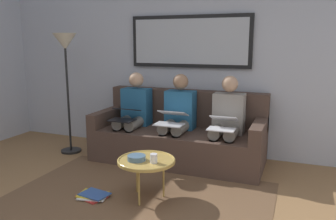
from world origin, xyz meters
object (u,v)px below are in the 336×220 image
at_px(bowl, 136,158).
at_px(magazine_stack, 93,195).
at_px(framed_mirror, 190,42).
at_px(laptop_black, 125,114).
at_px(person_left, 227,120).
at_px(standing_lamp, 66,55).
at_px(couch, 179,137).
at_px(coffee_table, 146,161).
at_px(cup, 154,158).
at_px(person_middle, 178,116).
at_px(person_right, 133,112).
at_px(laptop_silver, 171,118).
at_px(laptop_white, 223,123).

xyz_separation_m(bowl, magazine_stack, (0.43, 0.14, -0.41)).
height_order(framed_mirror, laptop_black, framed_mirror).
distance_m(framed_mirror, person_left, 1.23).
bearing_deg(standing_lamp, couch, -170.20).
xyz_separation_m(coffee_table, person_left, (-0.56, -1.15, 0.22)).
bearing_deg(coffee_table, cup, 152.81).
relative_size(bowl, person_middle, 0.16).
xyz_separation_m(couch, magazine_stack, (0.43, 1.41, -0.29)).
height_order(person_right, magazine_stack, person_right).
relative_size(person_left, laptop_silver, 3.10).
distance_m(bowl, magazine_stack, 0.60).
bearing_deg(person_middle, laptop_white, 159.32).
distance_m(cup, bowl, 0.19).
bearing_deg(magazine_stack, person_left, -128.54).
height_order(coffee_table, person_right, person_right).
height_order(person_left, person_middle, same).
distance_m(coffee_table, magazine_stack, 0.66).
distance_m(laptop_white, laptop_silver, 0.64).
relative_size(bowl, person_right, 0.16).
height_order(cup, laptop_silver, laptop_silver).
distance_m(couch, standing_lamp, 1.90).
bearing_deg(laptop_white, person_left, -90.00).
bearing_deg(person_right, magazine_stack, 99.04).
distance_m(framed_mirror, laptop_black, 1.32).
bearing_deg(coffee_table, magazine_stack, 20.48).
xyz_separation_m(bowl, person_left, (-0.64, -1.20, 0.18)).
bearing_deg(laptop_black, person_middle, -159.21).
bearing_deg(framed_mirror, laptop_black, 47.56).
bearing_deg(person_right, person_left, 180.00).
height_order(cup, bowl, cup).
distance_m(couch, cup, 1.29).
distance_m(bowl, person_right, 1.37).
xyz_separation_m(laptop_white, person_right, (1.28, -0.24, -0.01)).
height_order(person_left, laptop_white, person_left).
bearing_deg(laptop_black, laptop_silver, -179.35).
distance_m(person_left, laptop_white, 0.24).
bearing_deg(person_middle, bowl, 89.95).
bearing_deg(cup, person_left, -110.73).
bearing_deg(laptop_silver, bowl, 89.94).
relative_size(laptop_white, laptop_silver, 0.91).
distance_m(laptop_white, laptop_black, 1.28).
relative_size(coffee_table, person_left, 0.50).
relative_size(framed_mirror, coffee_table, 2.96).
xyz_separation_m(person_left, person_right, (1.28, 0.00, 0.00)).
distance_m(coffee_table, laptop_silver, 0.95).
height_order(person_right, laptop_black, person_right).
height_order(coffee_table, laptop_black, laptop_black).
xyz_separation_m(framed_mirror, coffee_table, (-0.08, 1.61, -1.16)).
relative_size(person_middle, laptop_silver, 3.10).
xyz_separation_m(framed_mirror, magazine_stack, (0.43, 1.80, -1.53)).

